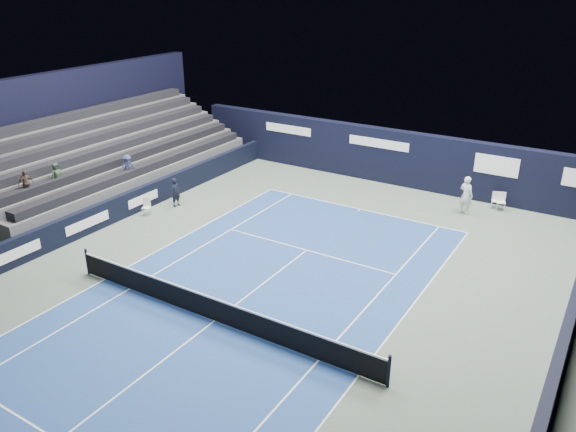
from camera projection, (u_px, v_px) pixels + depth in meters
name	position (u px, v px, depth m)	size (l,w,h in m)	color
ground	(248.00, 295.00, 20.97)	(48.00, 48.00, 0.00)	#526156
court_surface	(215.00, 321.00, 19.41)	(10.97, 23.77, 0.01)	navy
enclosure_wall_right	(574.00, 305.00, 18.67)	(0.30, 22.00, 1.80)	black
folding_chair_back_a	(501.00, 200.00, 28.45)	(0.51, 0.50, 0.93)	white
folding_chair_back_b	(496.00, 199.00, 28.70)	(0.47, 0.46, 0.86)	silver
line_judge_chair	(147.00, 205.00, 27.88)	(0.50, 0.49, 0.86)	white
line_judge	(176.00, 192.00, 28.82)	(0.55, 0.36, 1.52)	black
court_markings	(215.00, 321.00, 19.41)	(11.03, 23.83, 0.00)	white
tennis_net	(214.00, 309.00, 19.21)	(12.90, 0.10, 1.10)	black
back_sponsor_wall	(396.00, 157.00, 31.69)	(26.00, 0.63, 3.10)	black
side_barrier_left	(141.00, 199.00, 28.43)	(0.33, 22.00, 1.20)	black
spectator_stand	(102.00, 156.00, 30.52)	(6.00, 18.00, 6.40)	#4C4C4F
tennis_player	(466.00, 195.00, 27.85)	(0.83, 0.95, 1.96)	white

